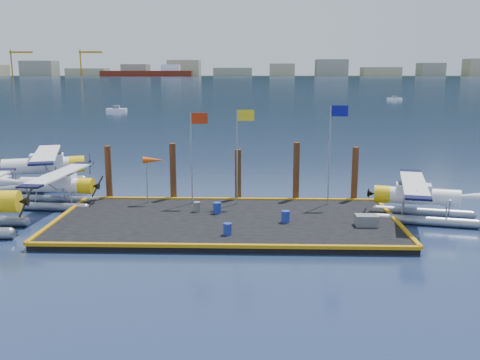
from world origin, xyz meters
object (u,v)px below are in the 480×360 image
at_px(seaplane_c, 41,168).
at_px(piling_2, 238,177).
at_px(flagpole_blue, 333,140).
at_px(piling_3, 296,174).
at_px(seaplane_d, 419,199).
at_px(drum_1, 286,217).
at_px(piling_4, 355,176).
at_px(flagpole_yellow, 240,142).
at_px(crate, 366,220).
at_px(drum_5, 197,207).
at_px(flagpole_red, 194,144).
at_px(drum_0, 217,208).
at_px(piling_1, 173,173).
at_px(drum_3, 228,229).
at_px(windsock, 153,161).
at_px(piling_0, 109,175).
at_px(seaplane_b, 55,187).

bearing_deg(seaplane_c, piling_2, 57.35).
bearing_deg(flagpole_blue, piling_3, 143.93).
relative_size(seaplane_c, seaplane_d, 1.19).
height_order(drum_1, piling_4, piling_4).
bearing_deg(seaplane_c, drum_1, 43.60).
bearing_deg(flagpole_yellow, crate, -34.01).
bearing_deg(flagpole_blue, flagpole_yellow, 180.00).
bearing_deg(drum_5, flagpole_red, 98.84).
height_order(drum_0, piling_1, piling_1).
relative_size(drum_1, drum_5, 1.11).
bearing_deg(drum_3, piling_3, 63.33).
xyz_separation_m(seaplane_d, drum_3, (-11.53, -4.56, -0.66)).
bearing_deg(windsock, piling_4, 6.75).
distance_m(flagpole_yellow, piling_1, 5.52).
bearing_deg(piling_3, flagpole_red, -166.75).
xyz_separation_m(crate, flagpole_red, (-10.34, 4.96, 3.68)).
relative_size(seaplane_c, drum_1, 15.51).
distance_m(windsock, piling_3, 9.72).
height_order(seaplane_c, flagpole_yellow, flagpole_yellow).
height_order(crate, piling_2, piling_2).
relative_size(drum_0, piling_0, 0.17).
bearing_deg(piling_4, windsock, -173.25).
xyz_separation_m(drum_3, drum_5, (-2.18, 4.75, -0.01)).
relative_size(seaplane_d, windsock, 2.86).
bearing_deg(crate, flagpole_yellow, 145.99).
distance_m(drum_5, piling_4, 11.19).
xyz_separation_m(seaplane_c, seaplane_d, (26.71, -8.18, -0.28)).
distance_m(seaplane_d, flagpole_blue, 6.48).
xyz_separation_m(crate, piling_0, (-16.55, 6.56, 1.29)).
height_order(flagpole_yellow, piling_2, flagpole_yellow).
relative_size(seaplane_b, piling_2, 2.32).
xyz_separation_m(flagpole_yellow, piling_4, (7.80, 1.60, -2.51)).
xyz_separation_m(drum_1, flagpole_blue, (3.22, 4.41, 3.94)).
xyz_separation_m(seaplane_c, flagpole_blue, (21.65, -5.83, 3.03)).
distance_m(crate, flagpole_blue, 6.49).
bearing_deg(drum_3, flagpole_yellow, 86.06).
distance_m(seaplane_c, piling_1, 11.75).
xyz_separation_m(drum_0, piling_4, (9.16, 4.13, 1.26)).
xyz_separation_m(drum_0, piling_2, (1.16, 4.13, 1.16)).
relative_size(seaplane_c, piling_1, 2.53).
relative_size(seaplane_c, flagpole_red, 1.77).
distance_m(crate, flagpole_red, 12.04).
height_order(seaplane_d, piling_0, piling_0).
relative_size(drum_3, flagpole_blue, 0.10).
bearing_deg(piling_4, drum_3, -134.20).
relative_size(flagpole_red, piling_1, 1.43).
xyz_separation_m(drum_1, drum_5, (-5.43, 2.25, -0.03)).
relative_size(seaplane_b, drum_0, 12.81).
bearing_deg(piling_3, seaplane_c, 167.73).
distance_m(drum_3, drum_5, 5.23).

